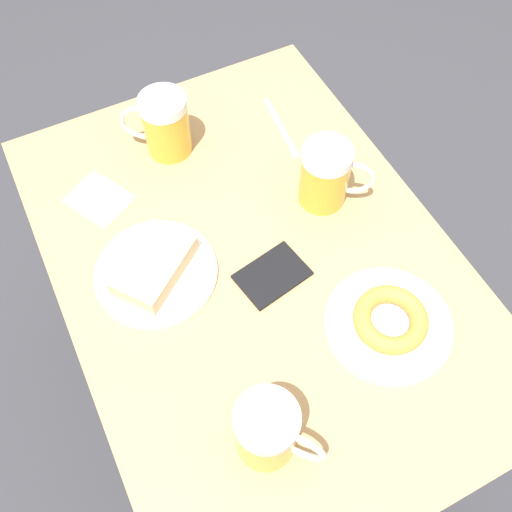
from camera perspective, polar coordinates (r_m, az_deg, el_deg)
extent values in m
plane|color=#333338|center=(1.71, 0.00, -12.67)|extent=(8.00, 8.00, 0.00)
cube|color=tan|center=(1.08, 0.00, -0.96)|extent=(0.71, 1.02, 0.03)
cylinder|color=black|center=(1.70, 2.46, 9.45)|extent=(0.04, 0.04, 0.68)
cylinder|color=black|center=(1.60, -17.89, 1.27)|extent=(0.04, 0.04, 0.68)
cylinder|color=black|center=(1.40, 21.66, -18.14)|extent=(0.04, 0.04, 0.68)
cylinder|color=white|center=(1.07, -9.94, -1.64)|extent=(0.23, 0.23, 0.01)
cube|color=#D1B27F|center=(1.04, -10.15, -0.96)|extent=(0.18, 0.17, 0.04)
cylinder|color=white|center=(1.03, 13.08, -6.68)|extent=(0.22, 0.22, 0.01)
torus|color=#D18938|center=(1.01, 13.31, -6.18)|extent=(0.13, 0.13, 0.03)
cylinder|color=gold|center=(1.11, 6.81, 7.68)|extent=(0.09, 0.09, 0.12)
cylinder|color=white|center=(1.06, 7.19, 9.99)|extent=(0.10, 0.10, 0.02)
torus|color=silver|center=(1.11, 9.56, 7.68)|extent=(0.08, 0.06, 0.09)
cylinder|color=gold|center=(1.21, -8.89, 12.49)|extent=(0.09, 0.09, 0.12)
cylinder|color=white|center=(1.16, -9.36, 14.81)|extent=(0.10, 0.10, 0.02)
torus|color=silver|center=(1.21, -11.43, 12.90)|extent=(0.08, 0.05, 0.09)
cylinder|color=gold|center=(0.89, 1.01, -17.20)|extent=(0.09, 0.09, 0.12)
cylinder|color=white|center=(0.82, 1.09, -16.05)|extent=(0.10, 0.10, 0.02)
torus|color=silver|center=(0.87, 4.29, -18.39)|extent=(0.06, 0.07, 0.09)
cube|color=white|center=(1.19, -15.40, 5.50)|extent=(0.14, 0.15, 0.00)
cube|color=silver|center=(1.27, 2.52, 12.70)|extent=(0.03, 0.18, 0.00)
cube|color=black|center=(1.05, 1.64, -1.91)|extent=(0.14, 0.11, 0.01)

